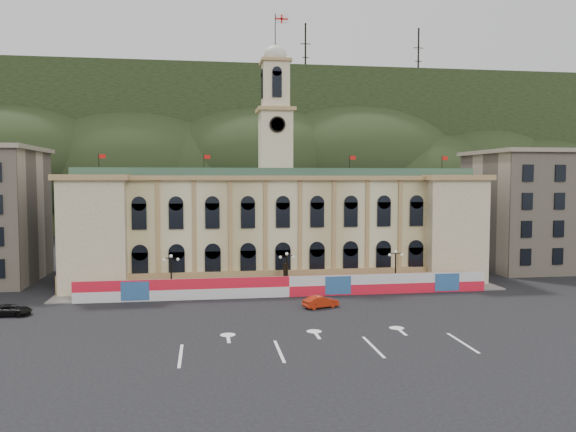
{
  "coord_description": "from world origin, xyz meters",
  "views": [
    {
      "loc": [
        -9.98,
        -50.9,
        14.16
      ],
      "look_at": [
        0.31,
        18.0,
        9.55
      ],
      "focal_mm": 35.0,
      "sensor_mm": 36.0,
      "label": 1
    }
  ],
  "objects": [
    {
      "name": "lane_markings",
      "position": [
        0.0,
        -5.0,
        0.0
      ],
      "size": [
        26.0,
        10.0,
        0.02
      ],
      "primitive_type": null,
      "color": "white",
      "rests_on": "ground"
    },
    {
      "name": "statue",
      "position": [
        0.0,
        18.0,
        1.19
      ],
      "size": [
        1.4,
        1.4,
        3.72
      ],
      "color": "#595651",
      "rests_on": "ground"
    },
    {
      "name": "red_sedan",
      "position": [
        2.59,
        8.86,
        0.66
      ],
      "size": [
        3.81,
        4.85,
        1.32
      ],
      "primitive_type": "imported",
      "rotation": [
        0.0,
        0.0,
        1.89
      ],
      "color": "#A8220C",
      "rests_on": "ground"
    },
    {
      "name": "black_suv",
      "position": [
        -30.0,
        9.97,
        0.59
      ],
      "size": [
        2.45,
        4.46,
        1.18
      ],
      "primitive_type": "imported",
      "rotation": [
        0.0,
        0.0,
        1.51
      ],
      "color": "black",
      "rests_on": "ground"
    },
    {
      "name": "hill_ridge",
      "position": [
        0.03,
        121.99,
        19.48
      ],
      "size": [
        230.0,
        80.0,
        64.0
      ],
      "color": "black",
      "rests_on": "ground"
    },
    {
      "name": "ground",
      "position": [
        0.0,
        0.0,
        0.0
      ],
      "size": [
        260.0,
        260.0,
        0.0
      ],
      "primitive_type": "plane",
      "color": "black",
      "rests_on": "ground"
    },
    {
      "name": "city_hall",
      "position": [
        0.0,
        27.63,
        7.85
      ],
      "size": [
        56.2,
        17.6,
        37.1
      ],
      "color": "beige",
      "rests_on": "ground"
    },
    {
      "name": "lamp_left",
      "position": [
        -14.0,
        17.0,
        3.07
      ],
      "size": [
        1.96,
        0.44,
        5.15
      ],
      "color": "black",
      "rests_on": "ground"
    },
    {
      "name": "lamp_right",
      "position": [
        14.0,
        17.0,
        3.07
      ],
      "size": [
        1.96,
        0.44,
        5.15
      ],
      "color": "black",
      "rests_on": "ground"
    },
    {
      "name": "pavement",
      "position": [
        0.0,
        17.75,
        0.08
      ],
      "size": [
        56.0,
        5.5,
        0.16
      ],
      "primitive_type": "cube",
      "color": "slate",
      "rests_on": "ground"
    },
    {
      "name": "side_building_right",
      "position": [
        43.0,
        30.93,
        9.33
      ],
      "size": [
        21.0,
        17.0,
        18.6
      ],
      "color": "tan",
      "rests_on": "ground"
    },
    {
      "name": "hoarding_fence",
      "position": [
        0.06,
        15.07,
        1.25
      ],
      "size": [
        50.0,
        0.44,
        2.5
      ],
      "color": "red",
      "rests_on": "ground"
    },
    {
      "name": "lamp_center",
      "position": [
        0.0,
        17.0,
        3.07
      ],
      "size": [
        1.96,
        0.44,
        5.15
      ],
      "color": "black",
      "rests_on": "ground"
    }
  ]
}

